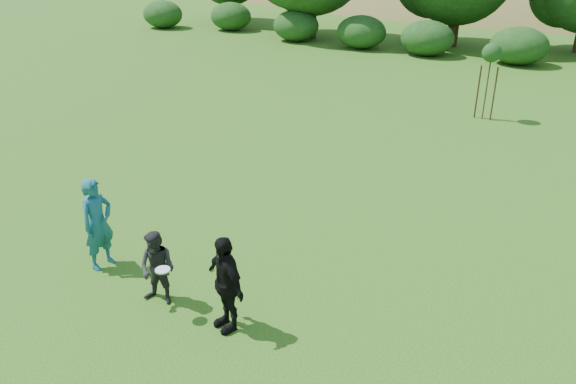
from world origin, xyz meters
name	(u,v)px	position (x,y,z in m)	size (l,w,h in m)	color
ground	(207,298)	(0.00, 0.00, 0.00)	(120.00, 120.00, 0.00)	#19470C
player_teal	(98,224)	(-2.64, -0.21, 1.00)	(0.73, 0.48, 2.00)	#18596D
player_grey	(158,268)	(-0.69, -0.54, 0.75)	(0.73, 0.57, 1.50)	#262528
player_black	(225,283)	(0.86, -0.47, 0.92)	(1.08, 0.45, 1.84)	black
frisbee	(163,270)	(-0.30, -0.79, 0.98)	(0.27, 0.27, 0.03)	white
sapling	(492,55)	(1.55, 14.65, 2.42)	(0.70, 0.70, 2.85)	#3C2917
hillside	(563,98)	(-0.56, 68.45, -11.97)	(150.00, 72.00, 52.00)	olive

